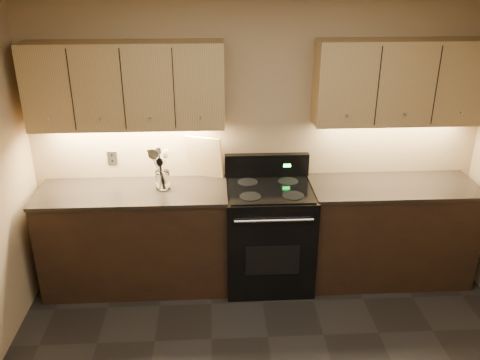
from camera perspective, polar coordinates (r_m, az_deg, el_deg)
The scene contains 14 objects.
wall_back at distance 4.53m, azimuth 2.03°, elevation 4.97°, with size 4.00×0.04×2.60m, color tan.
counter_left at distance 4.63m, azimuth -11.55°, elevation -6.39°, with size 1.62×0.62×0.93m.
counter_right at distance 4.84m, azimuth 16.32°, elevation -5.53°, with size 1.46×0.62×0.93m.
stove at distance 4.58m, azimuth 3.23°, elevation -6.09°, with size 0.76×0.68×1.14m.
upper_cab_left at distance 4.29m, azimuth -12.72°, elevation 10.30°, with size 1.60×0.30×0.70m, color tan.
upper_cab_right at distance 4.52m, azimuth 17.64°, elevation 10.42°, with size 1.44×0.30×0.70m, color tan.
outlet_plate at distance 4.66m, azimuth -14.15°, elevation 2.42°, with size 0.09×0.01×0.12m, color #B2B5BA.
utensil_crock at distance 4.39m, azimuth -8.67°, elevation -0.06°, with size 0.15×0.15×0.16m.
cutting_board at distance 4.52m, azimuth -4.02°, elevation 2.57°, with size 0.32×0.02×0.41m, color #DCBD76.
wooden_spoon at distance 4.34m, azimuth -9.05°, elevation 1.13°, with size 0.06×0.06×0.32m, color #DCBD76, non-canonical shape.
black_spoon at distance 4.37m, azimuth -8.68°, elevation 1.10°, with size 0.06×0.06×0.29m, color black, non-canonical shape.
black_turner at distance 4.34m, azimuth -8.68°, elevation 1.32°, with size 0.08×0.08×0.35m, color black, non-canonical shape.
steel_spatula at distance 4.36m, azimuth -8.50°, elevation 1.49°, with size 0.08×0.08×0.36m, color silver, non-canonical shape.
steel_skimmer at distance 4.33m, azimuth -8.25°, elevation 1.21°, with size 0.09×0.09×0.34m, color silver, non-canonical shape.
Camera 1 is at (-0.39, -2.28, 2.73)m, focal length 38.00 mm.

